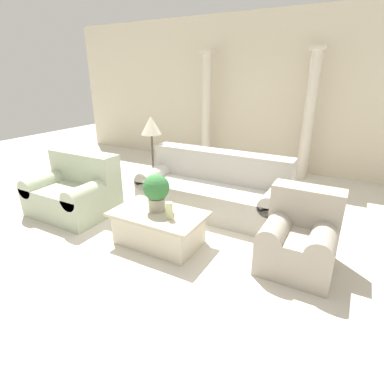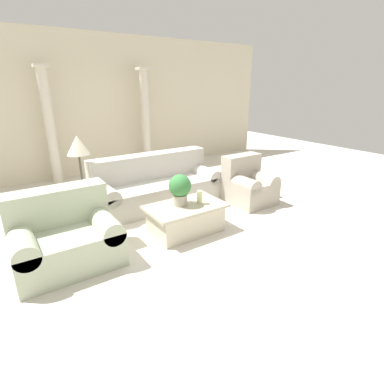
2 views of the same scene
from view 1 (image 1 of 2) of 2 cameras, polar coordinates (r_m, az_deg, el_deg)
name	(u,v)px [view 1 (image 1 of 2)]	position (r m, az deg, el deg)	size (l,w,h in m)	color
ground_plane	(179,225)	(4.30, -2.48, -6.38)	(16.00, 16.00, 0.00)	silver
wall_back	(260,94)	(6.93, 12.76, 17.69)	(10.00, 0.06, 3.20)	beige
sofa_long	(213,189)	(4.66, 4.11, 0.65)	(2.26, 0.92, 0.90)	#B7B2A8
loveseat	(75,190)	(4.92, -21.36, 0.39)	(1.20, 0.92, 0.90)	#B2BD9F
coffee_table	(159,227)	(3.81, -6.30, -6.71)	(1.15, 0.69, 0.43)	beige
potted_plant	(156,190)	(3.68, -6.82, 0.33)	(0.33, 0.33, 0.46)	#B2A893
pillar_candle	(169,210)	(3.51, -4.35, -3.51)	(0.08, 0.08, 0.20)	beige
floor_lamp	(151,131)	(5.20, -7.75, 11.48)	(0.35, 0.35, 1.36)	#4C473D
column_left	(206,110)	(6.99, 2.77, 15.40)	(0.29, 0.29, 2.47)	beige
column_right	(309,116)	(6.34, 21.39, 13.35)	(0.29, 0.29, 2.47)	beige
armchair	(300,237)	(3.52, 19.82, -8.01)	(0.76, 0.80, 0.86)	#ADA393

